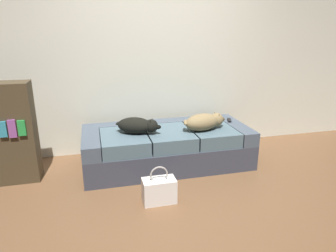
{
  "coord_description": "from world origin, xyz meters",
  "views": [
    {
      "loc": [
        -0.84,
        -2.37,
        1.6
      ],
      "look_at": [
        0.0,
        0.94,
        0.52
      ],
      "focal_mm": 32.11,
      "sensor_mm": 36.0,
      "label": 1
    }
  ],
  "objects_px": {
    "tv_remote": "(229,120)",
    "bookshelf": "(8,133)",
    "couch": "(167,147)",
    "handbag": "(159,190)",
    "dog_tan": "(205,122)",
    "dog_dark": "(138,125)"
  },
  "relations": [
    {
      "from": "couch",
      "to": "bookshelf",
      "type": "bearing_deg",
      "value": 179.67
    },
    {
      "from": "bookshelf",
      "to": "handbag",
      "type": "bearing_deg",
      "value": -29.77
    },
    {
      "from": "bookshelf",
      "to": "tv_remote",
      "type": "bearing_deg",
      "value": 2.27
    },
    {
      "from": "couch",
      "to": "bookshelf",
      "type": "height_order",
      "value": "bookshelf"
    },
    {
      "from": "couch",
      "to": "tv_remote",
      "type": "xyz_separation_m",
      "value": [
        0.87,
        0.11,
        0.25
      ]
    },
    {
      "from": "dog_dark",
      "to": "tv_remote",
      "type": "distance_m",
      "value": 1.26
    },
    {
      "from": "tv_remote",
      "to": "bookshelf",
      "type": "height_order",
      "value": "bookshelf"
    },
    {
      "from": "tv_remote",
      "to": "handbag",
      "type": "distance_m",
      "value": 1.54
    },
    {
      "from": "dog_dark",
      "to": "bookshelf",
      "type": "distance_m",
      "value": 1.39
    },
    {
      "from": "tv_remote",
      "to": "handbag",
      "type": "xyz_separation_m",
      "value": [
        -1.16,
        -0.94,
        -0.35
      ]
    },
    {
      "from": "handbag",
      "to": "bookshelf",
      "type": "distance_m",
      "value": 1.75
    },
    {
      "from": "tv_remote",
      "to": "bookshelf",
      "type": "xyz_separation_m",
      "value": [
        -2.63,
        -0.1,
        0.07
      ]
    },
    {
      "from": "couch",
      "to": "bookshelf",
      "type": "distance_m",
      "value": 1.79
    },
    {
      "from": "couch",
      "to": "handbag",
      "type": "distance_m",
      "value": 0.89
    },
    {
      "from": "dog_tan",
      "to": "bookshelf",
      "type": "bearing_deg",
      "value": 175.89
    },
    {
      "from": "dog_tan",
      "to": "tv_remote",
      "type": "xyz_separation_m",
      "value": [
        0.45,
        0.26,
        -0.09
      ]
    },
    {
      "from": "tv_remote",
      "to": "bookshelf",
      "type": "relative_size",
      "value": 0.14
    },
    {
      "from": "dog_tan",
      "to": "handbag",
      "type": "distance_m",
      "value": 1.08
    },
    {
      "from": "handbag",
      "to": "dog_dark",
      "type": "bearing_deg",
      "value": 96.07
    },
    {
      "from": "dog_dark",
      "to": "tv_remote",
      "type": "bearing_deg",
      "value": 8.87
    },
    {
      "from": "handbag",
      "to": "bookshelf",
      "type": "bearing_deg",
      "value": 150.23
    },
    {
      "from": "tv_remote",
      "to": "couch",
      "type": "bearing_deg",
      "value": -152.5
    }
  ]
}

